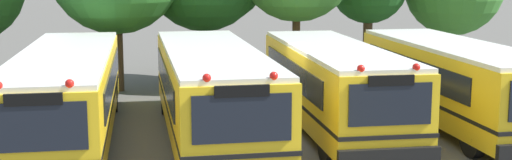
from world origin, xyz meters
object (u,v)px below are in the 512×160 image
(school_bus_1, at_px, (212,90))
(school_bus_3, at_px, (455,80))
(school_bus_2, at_px, (334,84))
(school_bus_0, at_px, (66,93))

(school_bus_1, xyz_separation_m, school_bus_3, (7.43, 0.43, -0.03))
(school_bus_2, distance_m, school_bus_3, 3.78)
(school_bus_1, distance_m, school_bus_3, 7.44)
(school_bus_1, bearing_deg, school_bus_3, -177.46)
(school_bus_2, height_order, school_bus_3, school_bus_3)
(school_bus_0, height_order, school_bus_1, school_bus_1)
(school_bus_2, bearing_deg, school_bus_0, 1.38)
(school_bus_1, height_order, school_bus_3, school_bus_1)
(school_bus_0, xyz_separation_m, school_bus_2, (7.62, 0.11, -0.01))
(school_bus_2, bearing_deg, school_bus_3, 179.62)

